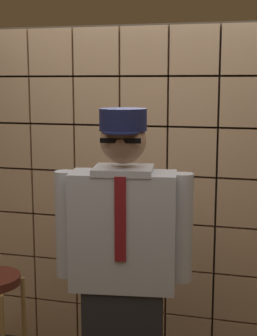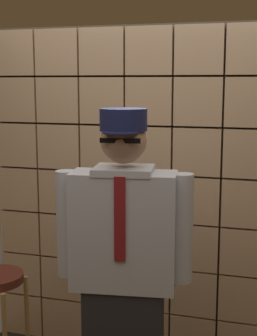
{
  "view_description": "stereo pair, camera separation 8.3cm",
  "coord_description": "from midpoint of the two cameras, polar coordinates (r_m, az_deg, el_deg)",
  "views": [
    {
      "loc": [
        0.77,
        -2.06,
        1.93
      ],
      "look_at": [
        0.13,
        0.34,
        1.51
      ],
      "focal_mm": 54.55,
      "sensor_mm": 36.0,
      "label": 1
    },
    {
      "loc": [
        0.85,
        -2.04,
        1.93
      ],
      "look_at": [
        0.13,
        0.34,
        1.51
      ],
      "focal_mm": 54.55,
      "sensor_mm": 36.0,
      "label": 2
    }
  ],
  "objects": [
    {
      "name": "glass_block_wall",
      "position": [
        3.53,
        3.0,
        -3.22
      ],
      "size": [
        2.33,
        0.1,
        2.33
      ],
      "color": "#E0B78C",
      "rests_on": "ground"
    },
    {
      "name": "standing_person",
      "position": [
        2.73,
        0.35,
        -11.69
      ],
      "size": [
        0.72,
        0.34,
        1.8
      ],
      "rotation": [
        0.0,
        0.0,
        0.15
      ],
      "color": "#28282D",
      "rests_on": "ground"
    }
  ]
}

